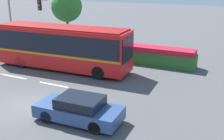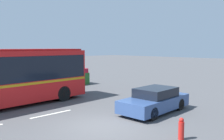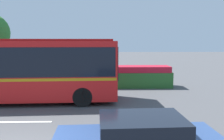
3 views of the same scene
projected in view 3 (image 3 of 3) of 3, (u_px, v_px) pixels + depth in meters
name	position (u px, v px, depth m)	size (l,w,h in m)	color
city_bus	(13.00, 67.00, 12.76)	(11.22, 3.11, 3.42)	red
flowering_hedge	(98.00, 77.00, 17.31)	(10.55, 1.55, 1.52)	#286028
lane_stripe_far	(22.00, 122.00, 9.79)	(2.40, 0.16, 0.01)	silver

